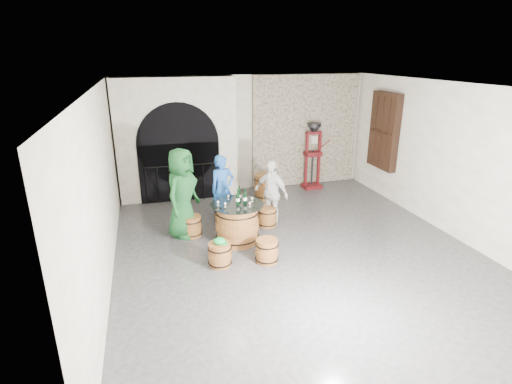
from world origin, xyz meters
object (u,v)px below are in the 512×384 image
object	(u,v)px
barrel_table	(237,223)
wine_bottle_left	(238,198)
person_blue	(223,190)
person_white	(271,193)
barrel_stool_near_right	(267,251)
barrel_stool_left	(192,226)
side_barrel	(264,187)
wine_bottle_right	(239,194)
person_green	(182,193)
barrel_stool_far	(224,214)
corking_press	(313,151)
wine_bottle_center	(245,197)
barrel_stool_right	(267,216)
barrel_stool_near_left	(220,255)

from	to	relation	value
barrel_table	wine_bottle_left	distance (m)	0.56
person_blue	person_white	bearing A→B (deg)	-36.05
barrel_stool_near_right	wine_bottle_left	bearing A→B (deg)	108.65
barrel_stool_left	side_barrel	xyz separation A→B (m)	(2.17, 1.77, 0.12)
person_blue	wine_bottle_left	bearing A→B (deg)	-100.02
person_blue	wine_bottle_right	distance (m)	0.92
barrel_stool_near_right	person_green	bearing A→B (deg)	130.26
barrel_stool_far	corking_press	distance (m)	3.61
wine_bottle_right	person_blue	bearing A→B (deg)	101.46
person_white	wine_bottle_right	distance (m)	1.00
barrel_table	wine_bottle_center	xyz separation A→B (m)	(0.17, -0.01, 0.56)
person_blue	wine_bottle_center	bearing A→B (deg)	-92.14
barrel_stool_right	corking_press	bearing A→B (deg)	47.38
barrel_table	person_blue	size ratio (longest dim) A/B	0.68
person_blue	side_barrel	distance (m)	1.89
barrel_stool_near_left	wine_bottle_right	xyz separation A→B (m)	(0.64, 1.08, 0.75)
barrel_stool_far	side_barrel	bearing A→B (deg)	43.18
barrel_stool_right	person_blue	bearing A→B (deg)	152.72
barrel_stool_right	person_white	size ratio (longest dim) A/B	0.30
barrel_stool_left	person_white	size ratio (longest dim) A/B	0.30
barrel_stool_left	barrel_stool_far	bearing A→B (deg)	31.34
barrel_stool_left	side_barrel	distance (m)	2.80
barrel_stool_left	barrel_stool_near_left	distance (m)	1.47
person_white	side_barrel	xyz separation A→B (m)	(0.33, 1.63, -0.41)
barrel_stool_near_left	corking_press	distance (m)	5.17
wine_bottle_left	corking_press	world-z (taller)	corking_press
barrel_stool_right	wine_bottle_center	xyz separation A→B (m)	(-0.68, -0.62, 0.75)
wine_bottle_right	barrel_stool_left	bearing A→B (deg)	160.58
side_barrel	corking_press	distance (m)	1.88
person_white	corking_press	bearing A→B (deg)	102.46
barrel_stool_near_right	person_white	world-z (taller)	person_white
barrel_stool_far	person_white	distance (m)	1.21
barrel_stool_far	barrel_stool_near_left	bearing A→B (deg)	-103.71
barrel_table	person_green	size ratio (longest dim) A/B	0.57
barrel_stool_far	person_white	bearing A→B (deg)	-18.93
person_green	wine_bottle_center	bearing A→B (deg)	-81.52
wine_bottle_left	barrel_stool_right	bearing A→B (deg)	37.22
corking_press	side_barrel	bearing A→B (deg)	-164.07
barrel_stool_far	barrel_stool_left	bearing A→B (deg)	-148.66
wine_bottle_left	wine_bottle_right	world-z (taller)	same
person_blue	barrel_stool_right	bearing A→B (deg)	-42.13
barrel_table	barrel_stool_right	distance (m)	1.06
wine_bottle_left	wine_bottle_center	distance (m)	0.15
wine_bottle_center	person_blue	bearing A→B (deg)	102.71
barrel_stool_near_left	side_barrel	world-z (taller)	side_barrel
barrel_stool_left	wine_bottle_right	distance (m)	1.29
side_barrel	person_green	bearing A→B (deg)	-144.15
side_barrel	barrel_stool_left	bearing A→B (deg)	-140.80
person_blue	wine_bottle_right	world-z (taller)	person_blue
barrel_stool_left	barrel_stool_near_left	xyz separation A→B (m)	(0.34, -1.43, 0.00)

